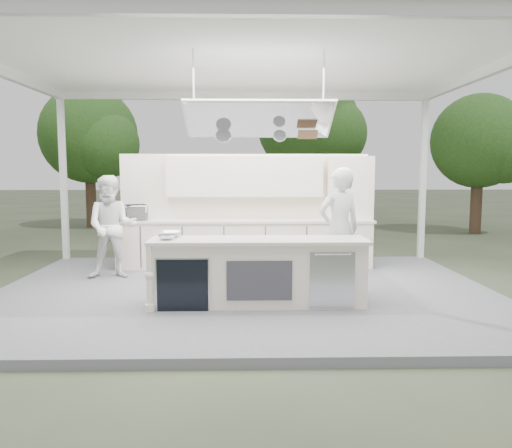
{
  "coord_description": "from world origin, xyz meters",
  "views": [
    {
      "loc": [
        0.0,
        -7.95,
        2.04
      ],
      "look_at": [
        0.19,
        0.4,
        1.14
      ],
      "focal_mm": 35.0,
      "sensor_mm": 36.0,
      "label": 1
    }
  ],
  "objects_px": {
    "demo_island": "(257,272)",
    "back_counter": "(245,243)",
    "sous_chef": "(112,227)",
    "head_chef": "(339,230)"
  },
  "relations": [
    {
      "from": "sous_chef",
      "to": "demo_island",
      "type": "bearing_deg",
      "value": -42.44
    },
    {
      "from": "demo_island",
      "to": "back_counter",
      "type": "relative_size",
      "value": 0.61
    },
    {
      "from": "back_counter",
      "to": "head_chef",
      "type": "height_order",
      "value": "head_chef"
    },
    {
      "from": "back_counter",
      "to": "sous_chef",
      "type": "relative_size",
      "value": 2.77
    },
    {
      "from": "back_counter",
      "to": "sous_chef",
      "type": "distance_m",
      "value": 2.59
    },
    {
      "from": "demo_island",
      "to": "back_counter",
      "type": "xyz_separation_m",
      "value": [
        -0.18,
        2.81,
        0.0
      ]
    },
    {
      "from": "demo_island",
      "to": "sous_chef",
      "type": "bearing_deg",
      "value": 143.98
    },
    {
      "from": "head_chef",
      "to": "sous_chef",
      "type": "bearing_deg",
      "value": -33.92
    },
    {
      "from": "back_counter",
      "to": "sous_chef",
      "type": "bearing_deg",
      "value": -157.93
    },
    {
      "from": "demo_island",
      "to": "back_counter",
      "type": "bearing_deg",
      "value": 93.63
    }
  ]
}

